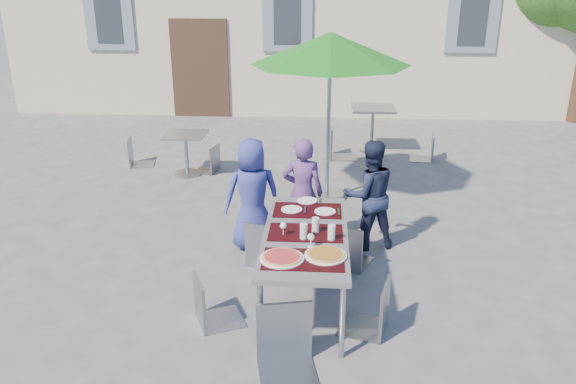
# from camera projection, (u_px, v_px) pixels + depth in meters

# --- Properties ---
(ground) EXTENTS (90.00, 90.00, 0.00)m
(ground) POSITION_uv_depth(u_px,v_px,m) (242.00, 275.00, 6.10)
(ground) COLOR #4F5052
(ground) RESTS_ON ground
(dining_table) EXTENTS (0.80, 1.85, 0.76)m
(dining_table) POSITION_uv_depth(u_px,v_px,m) (305.00, 238.00, 5.35)
(dining_table) COLOR #444449
(dining_table) RESTS_ON ground
(pizza_near_left) EXTENTS (0.39, 0.39, 0.03)m
(pizza_near_left) POSITION_uv_depth(u_px,v_px,m) (282.00, 257.00, 4.82)
(pizza_near_left) COLOR white
(pizza_near_left) RESTS_ON dining_table
(pizza_near_right) EXTENTS (0.37, 0.37, 0.03)m
(pizza_near_right) POSITION_uv_depth(u_px,v_px,m) (326.00, 255.00, 4.87)
(pizza_near_right) COLOR white
(pizza_near_right) RESTS_ON dining_table
(glassware) EXTENTS (0.52, 0.38, 0.15)m
(glassware) POSITION_uv_depth(u_px,v_px,m) (313.00, 230.00, 5.20)
(glassware) COLOR silver
(glassware) RESTS_ON dining_table
(place_settings) EXTENTS (0.61, 0.51, 0.01)m
(place_settings) POSITION_uv_depth(u_px,v_px,m) (308.00, 207.00, 5.91)
(place_settings) COLOR white
(place_settings) RESTS_ON dining_table
(child_0) EXTENTS (0.74, 0.58, 1.33)m
(child_0) POSITION_uv_depth(u_px,v_px,m) (252.00, 195.00, 6.52)
(child_0) COLOR #333A8C
(child_0) RESTS_ON ground
(child_1) EXTENTS (0.51, 0.36, 1.33)m
(child_1) POSITION_uv_depth(u_px,v_px,m) (303.00, 193.00, 6.57)
(child_1) COLOR #583A76
(child_1) RESTS_ON ground
(child_2) EXTENTS (0.72, 0.53, 1.32)m
(child_2) POSITION_uv_depth(u_px,v_px,m) (369.00, 195.00, 6.53)
(child_2) COLOR #1B213B
(child_2) RESTS_ON ground
(chair_0) EXTENTS (0.56, 0.56, 1.02)m
(chair_0) POSITION_uv_depth(u_px,v_px,m) (268.00, 216.00, 6.10)
(chair_0) COLOR #91959C
(chair_0) RESTS_ON ground
(chair_1) EXTENTS (0.52, 0.52, 0.92)m
(chair_1) POSITION_uv_depth(u_px,v_px,m) (323.00, 207.00, 6.49)
(chair_1) COLOR gray
(chair_1) RESTS_ON ground
(chair_2) EXTENTS (0.57, 0.57, 0.98)m
(chair_2) POSITION_uv_depth(u_px,v_px,m) (348.00, 219.00, 6.07)
(chair_2) COLOR gray
(chair_2) RESTS_ON ground
(chair_3) EXTENTS (0.53, 0.53, 0.90)m
(chair_3) POSITION_uv_depth(u_px,v_px,m) (208.00, 273.00, 5.07)
(chair_3) COLOR gray
(chair_3) RESTS_ON ground
(chair_4) EXTENTS (0.51, 0.50, 0.93)m
(chair_4) POSITION_uv_depth(u_px,v_px,m) (376.00, 278.00, 4.95)
(chair_4) COLOR gray
(chair_4) RESTS_ON ground
(chair_5) EXTENTS (0.55, 0.55, 1.05)m
(chair_5) POSITION_uv_depth(u_px,v_px,m) (286.00, 303.00, 4.42)
(chair_5) COLOR gray
(chair_5) RESTS_ON ground
(patio_umbrella) EXTENTS (2.19, 2.19, 2.36)m
(patio_umbrella) POSITION_uv_depth(u_px,v_px,m) (330.00, 51.00, 7.48)
(patio_umbrella) COLOR #929599
(patio_umbrella) RESTS_ON ground
(cafe_table_0) EXTENTS (0.65, 0.65, 0.69)m
(cafe_table_0) POSITION_uv_depth(u_px,v_px,m) (186.00, 148.00, 9.07)
(cafe_table_0) COLOR #929599
(cafe_table_0) RESTS_ON ground
(bg_chair_l_0) EXTENTS (0.47, 0.46, 0.89)m
(bg_chair_l_0) POSITION_uv_depth(u_px,v_px,m) (135.00, 136.00, 9.53)
(bg_chair_l_0) COLOR gray
(bg_chair_l_0) RESTS_ON ground
(bg_chair_r_0) EXTENTS (0.45, 0.45, 0.85)m
(bg_chair_r_0) POSITION_uv_depth(u_px,v_px,m) (209.00, 143.00, 9.19)
(bg_chair_r_0) COLOR gray
(bg_chair_r_0) RESTS_ON ground
(cafe_table_1) EXTENTS (0.78, 0.78, 0.83)m
(cafe_table_1) POSITION_uv_depth(u_px,v_px,m) (373.00, 119.00, 10.29)
(cafe_table_1) COLOR #929599
(cafe_table_1) RESTS_ON ground
(bg_chair_l_1) EXTENTS (0.51, 0.51, 1.06)m
(bg_chair_l_1) POSITION_uv_depth(u_px,v_px,m) (337.00, 124.00, 9.89)
(bg_chair_l_1) COLOR gray
(bg_chair_l_1) RESTS_ON ground
(bg_chair_r_1) EXTENTS (0.44, 0.44, 0.88)m
(bg_chair_r_1) POSITION_uv_depth(u_px,v_px,m) (429.00, 132.00, 9.80)
(bg_chair_r_1) COLOR gray
(bg_chair_r_1) RESTS_ON ground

